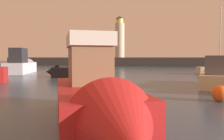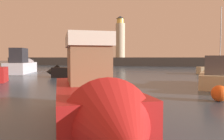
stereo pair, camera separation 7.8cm
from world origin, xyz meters
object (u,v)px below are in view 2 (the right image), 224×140
Objects in this scene: motorboat_1 at (23,65)px; motorboat_3 at (96,101)px; mooring_buoy at (219,93)px; motorboat_4 at (71,71)px; motorboat_5 at (213,76)px; lighthouse at (120,38)px.

motorboat_1 is 30.24m from motorboat_3.
motorboat_3 is (19.38, -23.21, -0.16)m from motorboat_1.
motorboat_3 is 7.84m from mooring_buoy.
motorboat_1 is 29.58m from mooring_buoy.
motorboat_3 reaches higher than motorboat_4.
motorboat_4 is 14.95m from motorboat_5.
motorboat_3 is (10.99, -54.35, -6.74)m from lighthouse.
motorboat_1 reaches higher than motorboat_4.
motorboat_3 reaches higher than motorboat_5.
mooring_buoy is at bearing -71.86° from lighthouse.
motorboat_5 is (14.46, -3.80, 0.01)m from motorboat_4.
lighthouse is 1.41× the size of motorboat_3.
mooring_buoy is (4.79, 6.18, -0.54)m from motorboat_3.
motorboat_3 reaches higher than mooring_buoy.
mooring_buoy is at bearing -35.17° from motorboat_1.
motorboat_4 is at bearing 117.09° from motorboat_3.
motorboat_4 is 0.93× the size of motorboat_5.
lighthouse is 32.91m from motorboat_1.
lighthouse reaches higher than motorboat_3.
lighthouse is 51.21m from mooring_buoy.
lighthouse is 1.74× the size of motorboat_4.
mooring_buoy is (13.51, -10.88, -0.32)m from motorboat_4.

